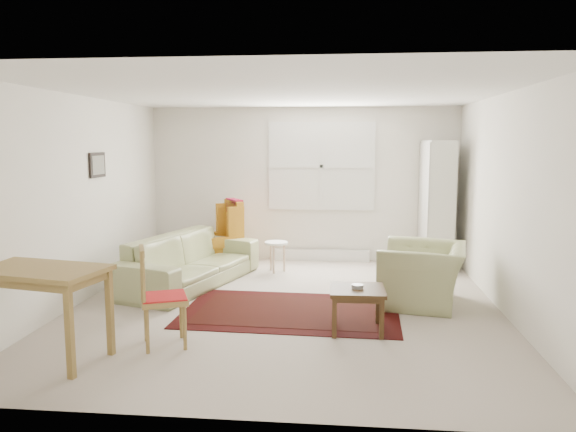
# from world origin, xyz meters

# --- Properties ---
(room) EXTENTS (5.04, 5.54, 2.51)m
(room) POSITION_xyz_m (0.02, 0.21, 1.26)
(room) COLOR #B8AA9D
(room) RESTS_ON ground
(rug) EXTENTS (2.52, 1.67, 0.02)m
(rug) POSITION_xyz_m (0.08, -0.19, 0.01)
(rug) COLOR black
(rug) RESTS_ON ground
(sofa) EXTENTS (1.57, 2.53, 0.95)m
(sofa) POSITION_xyz_m (-1.40, 0.90, 0.48)
(sofa) COLOR #9BA16B
(sofa) RESTS_ON ground
(armchair) EXTENTS (1.18, 1.29, 0.87)m
(armchair) POSITION_xyz_m (1.63, 0.31, 0.43)
(armchair) COLOR #9BA16B
(armchair) RESTS_ON ground
(wingback_chair) EXTENTS (0.87, 0.86, 1.06)m
(wingback_chair) POSITION_xyz_m (-1.27, 2.04, 0.53)
(wingback_chair) COLOR #C5811E
(wingback_chair) RESTS_ON ground
(coffee_table) EXTENTS (0.57, 0.57, 0.46)m
(coffee_table) POSITION_xyz_m (0.83, -0.77, 0.23)
(coffee_table) COLOR #3C2712
(coffee_table) RESTS_ON ground
(stool) EXTENTS (0.44, 0.44, 0.46)m
(stool) POSITION_xyz_m (-0.33, 1.79, 0.23)
(stool) COLOR white
(stool) RESTS_ON ground
(cabinet) EXTENTS (0.46, 0.81, 1.97)m
(cabinet) POSITION_xyz_m (2.10, 2.35, 0.98)
(cabinet) COLOR silver
(cabinet) RESTS_ON ground
(desk) EXTENTS (1.44, 0.91, 0.84)m
(desk) POSITION_xyz_m (-2.09, -1.81, 0.42)
(desk) COLOR olive
(desk) RESTS_ON ground
(desk_chair) EXTENTS (0.55, 0.55, 0.97)m
(desk_chair) POSITION_xyz_m (-1.02, -1.38, 0.48)
(desk_chair) COLOR olive
(desk_chair) RESTS_ON ground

